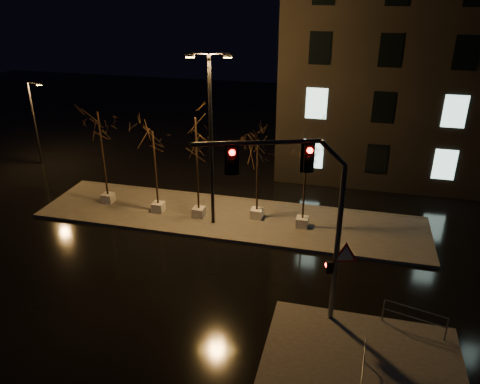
# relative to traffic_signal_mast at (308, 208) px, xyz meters

# --- Properties ---
(ground) EXTENTS (90.00, 90.00, 0.00)m
(ground) POSITION_rel_traffic_signal_mast_xyz_m (-5.08, 1.89, -5.06)
(ground) COLOR black
(ground) RESTS_ON ground
(median) EXTENTS (22.00, 5.00, 0.15)m
(median) POSITION_rel_traffic_signal_mast_xyz_m (-5.08, 7.89, -4.98)
(median) COLOR #45423D
(median) RESTS_ON ground
(sidewalk_corner) EXTENTS (7.00, 5.00, 0.15)m
(sidewalk_corner) POSITION_rel_traffic_signal_mast_xyz_m (2.42, -1.61, -4.98)
(sidewalk_corner) COLOR #45423D
(sidewalk_corner) RESTS_ON ground
(building) EXTENTS (25.00, 12.00, 15.00)m
(building) POSITION_rel_traffic_signal_mast_xyz_m (8.92, 19.89, 2.44)
(building) COLOR black
(building) RESTS_ON ground
(tree_0) EXTENTS (1.80, 1.80, 5.74)m
(tree_0) POSITION_rel_traffic_signal_mast_xyz_m (-12.71, 7.93, -0.55)
(tree_0) COLOR silver
(tree_0) RESTS_ON median
(tree_1) EXTENTS (1.80, 1.80, 4.99)m
(tree_1) POSITION_rel_traffic_signal_mast_xyz_m (-9.25, 7.49, -1.12)
(tree_1) COLOR silver
(tree_1) RESTS_ON median
(tree_2) EXTENTS (1.80, 1.80, 5.95)m
(tree_2) POSITION_rel_traffic_signal_mast_xyz_m (-6.76, 7.45, -0.40)
(tree_2) COLOR silver
(tree_2) RESTS_ON median
(tree_3) EXTENTS (1.80, 1.80, 4.73)m
(tree_3) POSITION_rel_traffic_signal_mast_xyz_m (-3.53, 8.09, -1.32)
(tree_3) COLOR silver
(tree_3) RESTS_ON median
(tree_4) EXTENTS (1.80, 1.80, 5.15)m
(tree_4) POSITION_rel_traffic_signal_mast_xyz_m (-0.90, 7.68, -1.00)
(tree_4) COLOR silver
(tree_4) RESTS_ON median
(traffic_signal_mast) EXTENTS (5.84, 2.01, 7.47)m
(traffic_signal_mast) POSITION_rel_traffic_signal_mast_xyz_m (0.00, 0.00, 0.00)
(traffic_signal_mast) COLOR #525459
(traffic_signal_mast) RESTS_ON sidewalk_corner
(streetlight_main) EXTENTS (2.29, 0.70, 9.16)m
(streetlight_main) POSITION_rel_traffic_signal_mast_xyz_m (-5.75, 6.94, 0.38)
(streetlight_main) COLOR black
(streetlight_main) RESTS_ON median
(streetlight_far) EXTENTS (1.18, 0.20, 6.03)m
(streetlight_far) POSITION_rel_traffic_signal_mast_xyz_m (-20.88, 13.04, -1.74)
(streetlight_far) COLOR black
(streetlight_far) RESTS_ON ground
(guard_rail_a) EXTENTS (2.30, 0.64, 1.02)m
(guard_rail_a) POSITION_rel_traffic_signal_mast_xyz_m (4.27, 0.39, -4.24)
(guard_rail_a) COLOR #525459
(guard_rail_a) RESTS_ON sidewalk_corner
(guard_rail_b) EXTENTS (0.19, 2.32, 1.10)m
(guard_rail_b) POSITION_rel_traffic_signal_mast_xyz_m (2.38, -2.84, -4.20)
(guard_rail_b) COLOR #525459
(guard_rail_b) RESTS_ON sidewalk_corner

